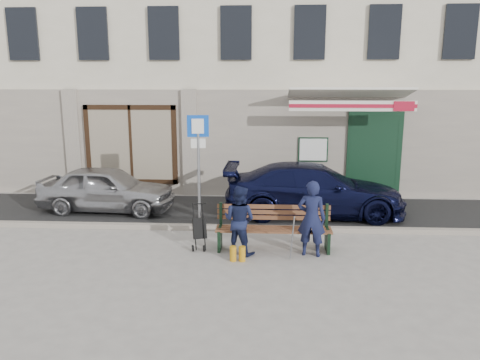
# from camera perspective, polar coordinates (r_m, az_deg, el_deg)

# --- Properties ---
(ground) EXTENTS (80.00, 80.00, 0.00)m
(ground) POSITION_cam_1_polar(r_m,az_deg,el_deg) (9.73, -2.28, -8.91)
(ground) COLOR #9E9991
(ground) RESTS_ON ground
(asphalt_lane) EXTENTS (60.00, 3.20, 0.01)m
(asphalt_lane) POSITION_cam_1_polar(r_m,az_deg,el_deg) (12.66, -0.96, -3.84)
(asphalt_lane) COLOR #282828
(asphalt_lane) RESTS_ON ground
(curb) EXTENTS (60.00, 0.18, 0.12)m
(curb) POSITION_cam_1_polar(r_m,az_deg,el_deg) (11.12, -1.55, -5.84)
(curb) COLOR #9E9384
(curb) RESTS_ON ground
(building) EXTENTS (20.00, 8.27, 10.00)m
(building) POSITION_cam_1_polar(r_m,az_deg,el_deg) (17.58, 0.30, 17.00)
(building) COLOR beige
(building) RESTS_ON ground
(car_silver) EXTENTS (3.70, 1.68, 1.23)m
(car_silver) POSITION_cam_1_polar(r_m,az_deg,el_deg) (13.09, -15.92, -1.02)
(car_silver) COLOR #A5A5AA
(car_silver) RESTS_ON ground
(car_navy) EXTENTS (4.69, 1.97, 1.35)m
(car_navy) POSITION_cam_1_polar(r_m,az_deg,el_deg) (12.35, 9.02, -1.18)
(car_navy) COLOR black
(car_navy) RESTS_ON ground
(parking_sign) EXTENTS (0.50, 0.10, 2.70)m
(parking_sign) POSITION_cam_1_polar(r_m,az_deg,el_deg) (10.94, -5.09, 3.25)
(parking_sign) COLOR gray
(parking_sign) RESTS_ON ground
(bench) EXTENTS (2.40, 1.17, 0.98)m
(bench) POSITION_cam_1_polar(r_m,az_deg,el_deg) (9.79, 3.84, -5.94)
(bench) COLOR brown
(bench) RESTS_ON ground
(man) EXTENTS (0.63, 0.48, 1.55)m
(man) POSITION_cam_1_polar(r_m,az_deg,el_deg) (9.48, 8.71, -4.66)
(man) COLOR #15193A
(man) RESTS_ON ground
(woman) EXTENTS (0.85, 0.78, 1.42)m
(woman) POSITION_cam_1_polar(r_m,az_deg,el_deg) (9.50, -0.09, -4.91)
(woman) COLOR #151B3B
(woman) RESTS_ON ground
(stroller) EXTENTS (0.34, 0.44, 0.95)m
(stroller) POSITION_cam_1_polar(r_m,az_deg,el_deg) (9.89, -4.96, -6.00)
(stroller) COLOR black
(stroller) RESTS_ON ground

